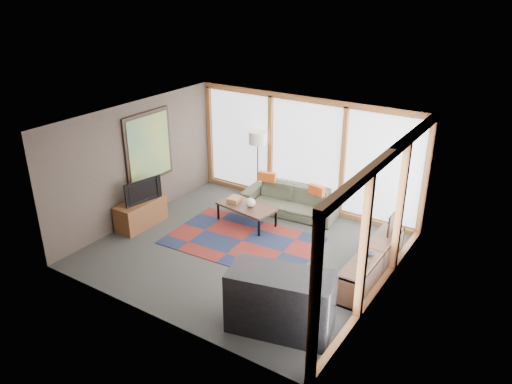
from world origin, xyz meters
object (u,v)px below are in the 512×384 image
Objects in this scene: sofa at (290,200)px; bookshelf at (372,263)px; tv_console at (141,213)px; television at (141,190)px; coffee_table at (247,215)px; floor_lamp at (258,165)px; bar_counter at (280,302)px.

sofa is 0.95× the size of bookshelf.
tv_console is 1.31× the size of television.
television reaches higher than coffee_table.
television is (-4.86, -0.74, 0.54)m from bookshelf.
floor_lamp is 1.32× the size of coffee_table.
television is (0.03, 0.03, 0.54)m from tv_console.
floor_lamp is at bearing 158.55° from sofa.
floor_lamp is 4.90m from bar_counter.
coffee_table is (-0.54, -0.97, -0.10)m from sofa.
sofa reaches higher than bookshelf.
sofa is 1.11m from coffee_table.
bookshelf is 1.43× the size of bar_counter.
bookshelf is at bearing 9.04° from tv_console.
bookshelf is 2.23m from bar_counter.
bar_counter is (1.86, -3.61, 0.18)m from sofa.
floor_lamp is at bearing -15.40° from television.
tv_console reaches higher than coffee_table.
tv_console is (-4.89, -0.78, 0.01)m from bookshelf.
floor_lamp reaches higher than bookshelf.
floor_lamp is at bearing 153.31° from bookshelf.
bar_counter is (-0.65, -2.12, 0.21)m from bookshelf.
floor_lamp is (-1.07, 0.31, 0.52)m from sofa.
coffee_table is 2.30m from television.
sofa is 1.69× the size of coffee_table.
sofa is 1.23m from floor_lamp.
bookshelf is 4.95m from television.
bookshelf is (2.51, -1.49, -0.03)m from sofa.
coffee_table is 0.56× the size of bookshelf.
sofa is at bearing 43.55° from tv_console.
coffee_table is at bearing -124.48° from sofa.
bookshelf is at bearing -26.69° from floor_lamp.
bar_counter is at bearing -96.55° from television.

